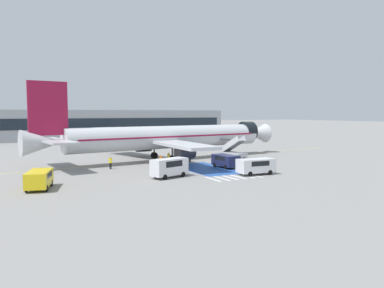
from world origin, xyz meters
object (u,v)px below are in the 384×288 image
service_van_1 (169,166)px  terminal_building (93,124)px  service_van_2 (226,160)px  traffic_cone_0 (154,162)px  ground_crew_1 (190,155)px  ground_crew_3 (110,162)px  airliner (168,137)px  traffic_cone_1 (244,161)px  boarding_stairs_forward (233,153)px  ground_crew_0 (161,160)px  ground_crew_2 (169,157)px  fuel_tanker (89,141)px  service_van_0 (39,178)px  service_van_3 (256,165)px

service_van_1 → terminal_building: 74.68m
service_van_2 → traffic_cone_0: 11.29m
ground_crew_1 → ground_crew_3: bearing=29.8°
airliner → traffic_cone_0: size_ratio=67.80×
ground_crew_3 → traffic_cone_1: size_ratio=2.87×
boarding_stairs_forward → service_van_2: 11.38m
boarding_stairs_forward → terminal_building: terminal_building is taller
traffic_cone_1 → boarding_stairs_forward: bearing=69.6°
airliner → traffic_cone_0: bearing=-54.2°
airliner → ground_crew_0: bearing=-38.9°
service_van_2 → terminal_building: size_ratio=0.05×
ground_crew_2 → traffic_cone_1: bearing=36.3°
service_van_2 → ground_crew_0: service_van_2 is taller
fuel_tanker → ground_crew_0: 31.45m
fuel_tanker → ground_crew_2: 28.61m
ground_crew_1 → ground_crew_2: (-3.30, 0.90, -0.14)m
ground_crew_0 → terminal_building: (5.76, 64.96, 3.38)m
ground_crew_1 → ground_crew_2: 3.43m
ground_crew_3 → service_van_0: bearing=86.6°
ground_crew_2 → traffic_cone_0: ground_crew_2 is taller
fuel_tanker → service_van_0: bearing=-109.1°
service_van_3 → ground_crew_1: bearing=10.9°
service_van_3 → service_van_1: bearing=77.5°
service_van_1 → ground_crew_3: (-4.36, 10.18, -0.36)m
airliner → terminal_building: (1.65, 58.51, 0.56)m
fuel_tanker → service_van_0: 42.89m
service_van_1 → traffic_cone_0: 12.36m
fuel_tanker → ground_crew_3: size_ratio=5.33×
service_van_1 → service_van_0: bearing=73.7°
traffic_cone_1 → fuel_tanker: bearing=115.0°
ground_crew_2 → traffic_cone_0: bearing=-100.3°
boarding_stairs_forward → ground_crew_3: size_ratio=3.11×
service_van_0 → traffic_cone_0: service_van_0 is taller
service_van_1 → service_van_3: service_van_1 is taller
ground_crew_0 → traffic_cone_1: ground_crew_0 is taller
ground_crew_2 → service_van_2: bearing=7.6°
airliner → service_van_3: bearing=4.5°
ground_crew_0 → ground_crew_1: size_ratio=0.94×
service_van_2 → ground_crew_2: service_van_2 is taller
boarding_stairs_forward → terminal_building: size_ratio=0.06×
service_van_0 → service_van_2: service_van_0 is taller
ground_crew_3 → terminal_building: bearing=-59.5°
terminal_building → traffic_cone_1: bearing=-84.2°
service_van_3 → fuel_tanker: bearing=18.8°
service_van_1 → ground_crew_3: 11.08m
airliner → service_van_3: airliner is taller
ground_crew_3 → traffic_cone_1: 20.28m
boarding_stairs_forward → service_van_0: (-32.49, -12.38, 0.15)m
ground_crew_2 → terminal_building: bearing=156.0°
service_van_0 → fuel_tanker: bearing=-92.7°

